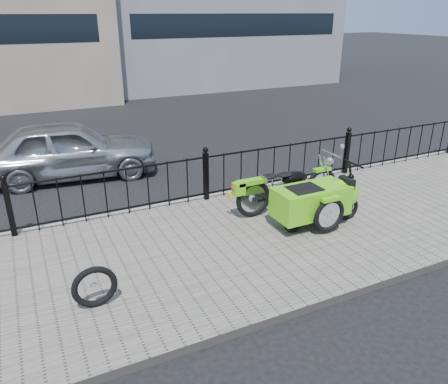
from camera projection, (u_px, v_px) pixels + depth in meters
name	position (u px, v px, depth m)	size (l,w,h in m)	color
ground	(236.00, 232.00, 7.67)	(120.00, 120.00, 0.00)	black
sidewalk	(250.00, 241.00, 7.23)	(30.00, 3.80, 0.12)	#676057
curb	(204.00, 199.00, 8.84)	(30.00, 0.10, 0.12)	gray
iron_fence	(206.00, 177.00, 8.53)	(14.11, 0.11, 1.08)	black
motorcycle_sidecar	(314.00, 196.00, 7.63)	(2.28, 1.48, 0.98)	black
scooter	(318.00, 205.00, 7.43)	(1.58, 0.46, 1.07)	black
spare_tire	(95.00, 287.00, 5.43)	(0.57, 0.57, 0.08)	black
sedan_car	(69.00, 150.00, 9.96)	(1.57, 3.89, 1.33)	#AAADB1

